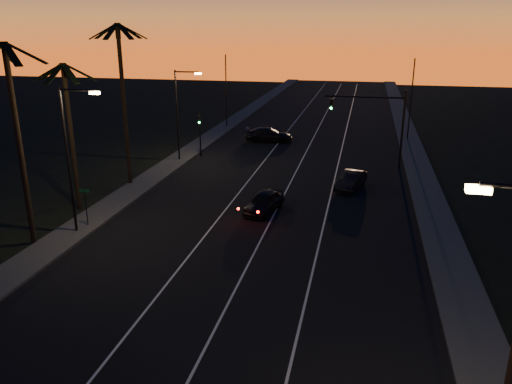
% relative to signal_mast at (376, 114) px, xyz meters
% --- Properties ---
extents(road, '(20.00, 170.00, 0.01)m').
position_rel_signal_mast_xyz_m(road, '(-7.14, -9.99, -4.78)').
color(road, black).
rests_on(road, ground).
extents(sidewalk_left, '(2.40, 170.00, 0.16)m').
position_rel_signal_mast_xyz_m(sidewalk_left, '(-18.34, -9.99, -4.70)').
color(sidewalk_left, '#383835').
rests_on(sidewalk_left, ground).
extents(sidewalk_right, '(2.40, 170.00, 0.16)m').
position_rel_signal_mast_xyz_m(sidewalk_right, '(4.06, -9.99, -4.70)').
color(sidewalk_right, '#383835').
rests_on(sidewalk_right, ground).
extents(lane_stripe_left, '(0.12, 160.00, 0.01)m').
position_rel_signal_mast_xyz_m(lane_stripe_left, '(-10.14, -9.99, -4.76)').
color(lane_stripe_left, silver).
rests_on(lane_stripe_left, road).
extents(lane_stripe_mid, '(0.12, 160.00, 0.01)m').
position_rel_signal_mast_xyz_m(lane_stripe_mid, '(-6.64, -9.99, -4.76)').
color(lane_stripe_mid, silver).
rests_on(lane_stripe_mid, road).
extents(lane_stripe_right, '(0.12, 160.00, 0.01)m').
position_rel_signal_mast_xyz_m(lane_stripe_right, '(-3.14, -9.99, -4.76)').
color(lane_stripe_right, silver).
rests_on(lane_stripe_right, road).
extents(palm_near, '(4.25, 4.16, 11.53)m').
position_rel_signal_mast_xyz_m(palm_near, '(-19.74, -21.99, 2.29)').
color(palm_near, black).
rests_on(palm_near, ground).
extents(palm_mid, '(4.25, 4.16, 10.03)m').
position_rel_signal_mast_xyz_m(palm_mid, '(-20.34, -15.99, 1.47)').
color(palm_mid, black).
rests_on(palm_mid, ground).
extents(palm_far, '(4.25, 4.16, 12.53)m').
position_rel_signal_mast_xyz_m(palm_far, '(-19.34, -9.99, 2.83)').
color(palm_far, black).
rests_on(palm_far, ground).
extents(streetlight_left_near, '(2.55, 0.26, 9.00)m').
position_rel_signal_mast_xyz_m(streetlight_left_near, '(-17.84, -19.99, 0.54)').
color(streetlight_left_near, black).
rests_on(streetlight_left_near, ground).
extents(streetlight_left_far, '(2.55, 0.26, 8.50)m').
position_rel_signal_mast_xyz_m(streetlight_left_far, '(-17.82, -1.99, 0.28)').
color(streetlight_left_far, black).
rests_on(streetlight_left_far, ground).
extents(street_sign, '(0.70, 0.06, 2.60)m').
position_rel_signal_mast_xyz_m(street_sign, '(-17.94, -18.99, -3.13)').
color(street_sign, black).
rests_on(street_sign, ground).
extents(signal_mast, '(7.10, 0.41, 7.00)m').
position_rel_signal_mast_xyz_m(signal_mast, '(0.00, 0.00, 0.00)').
color(signal_mast, black).
rests_on(signal_mast, ground).
extents(signal_post, '(0.28, 0.37, 4.20)m').
position_rel_signal_mast_xyz_m(signal_post, '(-16.64, -0.01, -1.89)').
color(signal_post, black).
rests_on(signal_post, ground).
extents(far_pole_left, '(0.14, 0.14, 9.00)m').
position_rel_signal_mast_xyz_m(far_pole_left, '(-18.14, 15.01, -0.28)').
color(far_pole_left, black).
rests_on(far_pole_left, ground).
extents(far_pole_right, '(0.14, 0.14, 9.00)m').
position_rel_signal_mast_xyz_m(far_pole_right, '(3.86, 12.01, -0.28)').
color(far_pole_right, black).
rests_on(far_pole_right, ground).
extents(lead_car, '(2.63, 4.89, 1.42)m').
position_rel_signal_mast_xyz_m(lead_car, '(-7.43, -13.87, -4.06)').
color(lead_car, black).
rests_on(lead_car, road).
extents(right_car, '(2.56, 4.39, 1.37)m').
position_rel_signal_mast_xyz_m(right_car, '(-1.74, -7.29, -4.09)').
color(right_car, black).
rests_on(right_car, road).
extents(cross_car, '(5.47, 2.69, 1.53)m').
position_rel_signal_mast_xyz_m(cross_car, '(-11.31, 8.01, -4.01)').
color(cross_car, black).
rests_on(cross_car, road).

